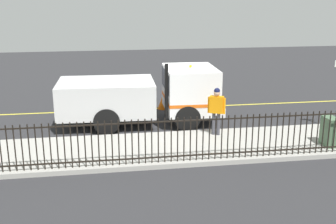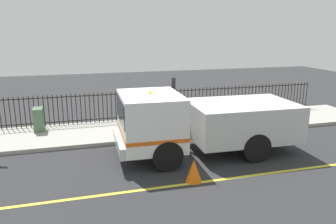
% 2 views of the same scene
% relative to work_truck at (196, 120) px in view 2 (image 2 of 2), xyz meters
% --- Properties ---
extents(ground_plane, '(44.83, 44.83, 0.00)m').
position_rel_work_truck_xyz_m(ground_plane, '(0.15, 0.75, -1.23)').
color(ground_plane, '#2B2B2D').
rests_on(ground_plane, ground).
extents(sidewalk_slab, '(2.99, 20.38, 0.15)m').
position_rel_work_truck_xyz_m(sidewalk_slab, '(3.09, 0.75, -1.15)').
color(sidewalk_slab, '#A3A099').
rests_on(sidewalk_slab, ground).
extents(lane_marking, '(0.12, 18.34, 0.01)m').
position_rel_work_truck_xyz_m(lane_marking, '(-2.13, 0.75, -1.22)').
color(lane_marking, yellow).
rests_on(lane_marking, ground).
extents(work_truck, '(2.69, 6.29, 2.52)m').
position_rel_work_truck_xyz_m(work_truck, '(0.00, 0.00, 0.00)').
color(work_truck, white).
rests_on(work_truck, ground).
extents(worker_standing, '(0.40, 0.57, 1.68)m').
position_rel_work_truck_xyz_m(worker_standing, '(2.19, 2.04, -0.05)').
color(worker_standing, orange).
rests_on(worker_standing, sidewalk_slab).
extents(iron_fence, '(0.04, 17.35, 1.36)m').
position_rel_work_truck_xyz_m(iron_fence, '(4.39, 0.75, -0.40)').
color(iron_fence, black).
rests_on(iron_fence, sidewalk_slab).
extents(utility_cabinet, '(0.65, 0.38, 0.95)m').
position_rel_work_truck_xyz_m(utility_cabinet, '(3.82, 5.41, -0.61)').
color(utility_cabinet, '#4C6B4C').
rests_on(utility_cabinet, sidewalk_slab).
extents(traffic_cone, '(0.47, 0.47, 0.67)m').
position_rel_work_truck_xyz_m(traffic_cone, '(-2.02, 0.78, -0.89)').
color(traffic_cone, orange).
rests_on(traffic_cone, ground).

